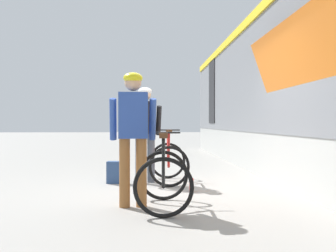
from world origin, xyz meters
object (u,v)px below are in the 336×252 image
bicycle_near_red (168,161)px  water_bottle_near_the_bikes (191,185)px  cyclist_near_in_dark (145,126)px  backpack_on_platform (115,172)px  bicycle_far_black (163,177)px  cyclist_far_in_blue (133,127)px

bicycle_near_red → water_bottle_near_the_bikes: size_ratio=5.08×
cyclist_near_in_dark → bicycle_near_red: cyclist_near_in_dark is taller
cyclist_near_in_dark → water_bottle_near_the_bikes: (0.75, -0.96, -0.95)m
bicycle_near_red → water_bottle_near_the_bikes: bearing=-70.6°
backpack_on_platform → water_bottle_near_the_bikes: (1.30, -0.90, -0.09)m
water_bottle_near_the_bikes → backpack_on_platform: bearing=145.4°
water_bottle_near_the_bikes → bicycle_far_black: bearing=-112.9°
cyclist_far_in_blue → backpack_on_platform: bearing=101.6°
bicycle_near_red → backpack_on_platform: bearing=-179.0°
cyclist_near_in_dark → bicycle_near_red: bearing=-5.2°
bicycle_near_red → cyclist_near_in_dark: bearing=174.8°
bicycle_far_black → backpack_on_platform: bicycle_far_black is taller
cyclist_near_in_dark → bicycle_far_black: size_ratio=1.61×
cyclist_far_in_blue → water_bottle_near_the_bikes: bearing=50.3°
cyclist_far_in_blue → backpack_on_platform: 2.19m
cyclist_near_in_dark → backpack_on_platform: bearing=-174.2°
bicycle_near_red → bicycle_far_black: size_ratio=0.99×
bicycle_far_black → backpack_on_platform: size_ratio=2.74×
cyclist_near_in_dark → water_bottle_near_the_bikes: size_ratio=8.24×
cyclist_far_in_blue → bicycle_near_red: size_ratio=1.62×
backpack_on_platform → water_bottle_near_the_bikes: bearing=-27.5°
cyclist_far_in_blue → bicycle_far_black: (0.39, -0.11, -0.65)m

